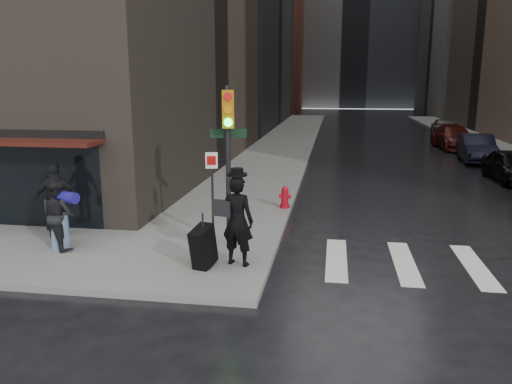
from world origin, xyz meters
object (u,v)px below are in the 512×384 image
at_px(man_overcoat, 230,225).
at_px(parked_car_2, 477,148).
at_px(parked_car_1, 512,166).
at_px(fire_hydrant, 285,198).
at_px(parked_car_3, 454,137).
at_px(man_jeans, 59,215).
at_px(traffic_light, 227,145).
at_px(man_greycoat, 57,200).
at_px(parked_car_4, 445,129).

relative_size(man_overcoat, parked_car_2, 0.51).
xyz_separation_m(parked_car_1, parked_car_2, (-0.00, 5.54, 0.05)).
height_order(fire_hydrant, parked_car_3, parked_car_3).
height_order(man_overcoat, parked_car_2, man_overcoat).
relative_size(man_jeans, traffic_light, 0.44).
relative_size(parked_car_2, parked_car_3, 0.89).
bearing_deg(man_greycoat, parked_car_2, -151.22).
distance_m(traffic_light, parked_car_1, 14.97).
bearing_deg(parked_car_3, parked_car_2, -93.25).
xyz_separation_m(man_greycoat, fire_hydrant, (5.73, 3.97, -0.68)).
bearing_deg(parked_car_3, man_jeans, -125.18).
distance_m(traffic_light, parked_car_2, 19.35).
xyz_separation_m(man_greycoat, traffic_light, (4.70, -0.19, 1.58)).
height_order(man_greycoat, parked_car_1, man_greycoat).
height_order(traffic_light, parked_car_1, traffic_light).
bearing_deg(traffic_light, man_overcoat, -89.51).
height_order(man_overcoat, traffic_light, traffic_light).
height_order(man_greycoat, parked_car_4, man_greycoat).
distance_m(traffic_light, fire_hydrant, 4.84).
relative_size(man_overcoat, fire_hydrant, 3.14).
bearing_deg(man_jeans, parked_car_4, -89.13).
relative_size(man_overcoat, traffic_light, 0.57).
bearing_deg(man_overcoat, fire_hydrant, -83.43).
xyz_separation_m(traffic_light, fire_hydrant, (1.03, 4.16, -2.25)).
bearing_deg(fire_hydrant, man_greycoat, -145.29).
relative_size(man_jeans, parked_car_4, 0.38).
relative_size(man_jeans, fire_hydrant, 2.41).
bearing_deg(parked_car_2, man_jeans, -124.68).
bearing_deg(fire_hydrant, parked_car_3, 62.76).
distance_m(man_greycoat, parked_car_3, 26.32).
xyz_separation_m(man_jeans, parked_car_1, (14.23, 11.64, -0.34)).
xyz_separation_m(man_overcoat, parked_car_4, (10.40, 28.74, -0.33)).
bearing_deg(man_greycoat, man_overcoat, 145.01).
bearing_deg(parked_car_4, man_jeans, -112.64).
bearing_deg(man_greycoat, fire_hydrant, -163.94).
xyz_separation_m(man_greycoat, parked_car_1, (14.85, 10.63, -0.46)).
xyz_separation_m(parked_car_1, parked_car_4, (0.59, 16.63, 0.09)).
bearing_deg(man_greycoat, traffic_light, 159.06).
height_order(traffic_light, parked_car_2, traffic_light).
bearing_deg(parked_car_4, man_greycoat, -114.52).
relative_size(parked_car_1, parked_car_3, 0.80).
xyz_separation_m(man_overcoat, man_jeans, (-4.42, 0.46, -0.08)).
distance_m(man_jeans, fire_hydrant, 7.16).
bearing_deg(man_greycoat, parked_car_3, -143.05).
distance_m(man_overcoat, parked_car_1, 15.59).
bearing_deg(parked_car_3, parked_car_1, -93.17).
bearing_deg(man_jeans, man_greycoat, -29.88).
bearing_deg(parked_car_3, traffic_light, -118.01).
bearing_deg(parked_car_1, man_overcoat, -130.80).
bearing_deg(parked_car_4, parked_car_1, -87.02).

